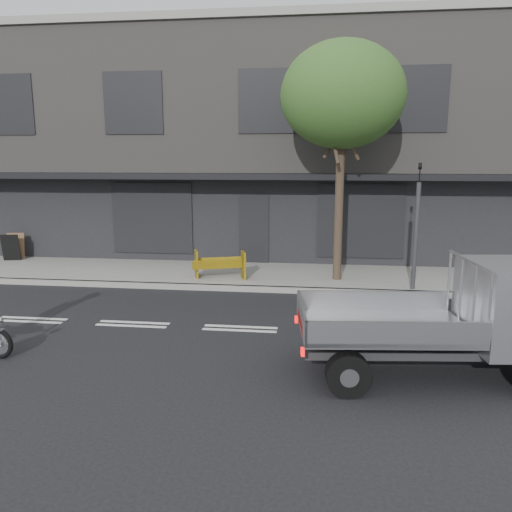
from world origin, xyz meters
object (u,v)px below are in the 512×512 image
object	(u,v)px
traffic_light_pole	(416,234)
sandwich_board	(11,248)
construction_barrier	(218,265)
flatbed_ute	(493,310)
street_tree	(342,96)

from	to	relation	value
traffic_light_pole	sandwich_board	world-z (taller)	traffic_light_pole
construction_barrier	flatbed_ute	bearing A→B (deg)	-44.07
street_tree	construction_barrier	world-z (taller)	street_tree
traffic_light_pole	construction_barrier	xyz separation A→B (m)	(-5.41, 0.37, -1.08)
construction_barrier	sandwich_board	xyz separation A→B (m)	(-7.60, 1.82, 0.04)
sandwich_board	street_tree	bearing A→B (deg)	-20.30
traffic_light_pole	construction_barrier	world-z (taller)	traffic_light_pole
construction_barrier	sandwich_board	distance (m)	7.82
street_tree	sandwich_board	bearing A→B (deg)	173.05
street_tree	sandwich_board	world-z (taller)	street_tree
construction_barrier	traffic_light_pole	bearing A→B (deg)	-3.91
flatbed_ute	sandwich_board	distance (m)	15.23
flatbed_ute	traffic_light_pole	bearing A→B (deg)	87.39
street_tree	sandwich_board	size ratio (longest dim) A/B	7.33
traffic_light_pole	sandwich_board	xyz separation A→B (m)	(-13.02, 2.19, -1.04)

